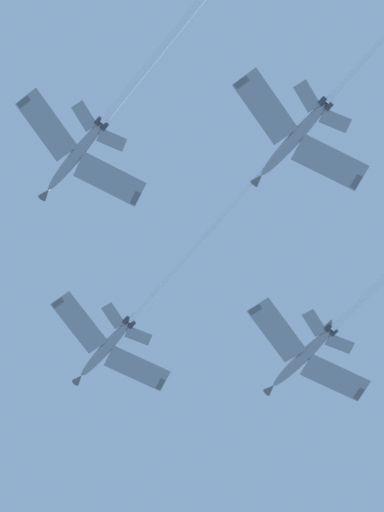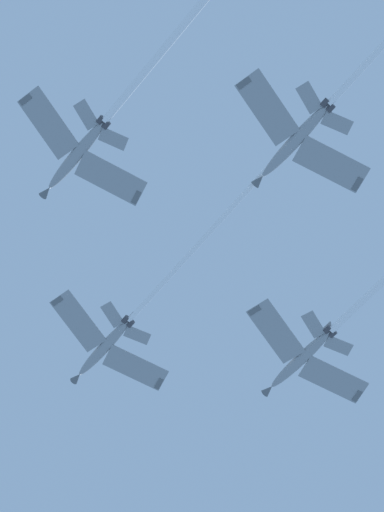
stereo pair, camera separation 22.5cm
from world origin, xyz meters
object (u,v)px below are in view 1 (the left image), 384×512
(jet_lead, at_px, (134,316))
(jet_right_wing, at_px, (350,311))
(jet_left_wing, at_px, (131,88))
(jet_slot, at_px, (350,76))

(jet_lead, xyz_separation_m, jet_right_wing, (-14.64, 25.26, -5.14))
(jet_left_wing, distance_m, jet_right_wing, 40.75)
(jet_right_wing, xyz_separation_m, jet_slot, (26.09, 15.02, -5.43))
(jet_lead, distance_m, jet_slot, 43.19)
(jet_slot, bearing_deg, jet_left_wing, -58.22)
(jet_lead, relative_size, jet_slot, 0.93)
(jet_right_wing, bearing_deg, jet_left_wing, -10.59)
(jet_right_wing, relative_size, jet_slot, 0.89)
(jet_lead, bearing_deg, jet_right_wing, 120.10)
(jet_lead, height_order, jet_left_wing, jet_lead)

